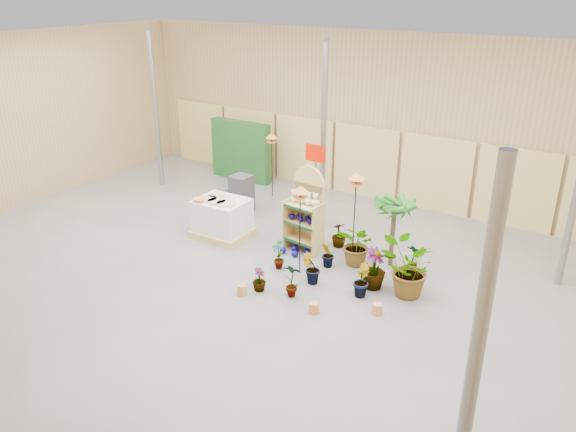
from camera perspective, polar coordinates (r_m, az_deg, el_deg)
name	(u,v)px	position (r m, az deg, el deg)	size (l,w,h in m)	color
room	(259,167)	(11.29, -2.92, 5.03)	(15.20, 12.10, 4.70)	#61615E
display_shelf	(307,212)	(12.51, 1.92, 0.41)	(0.87, 0.60, 1.95)	tan
teddy_bears	(306,199)	(12.30, 1.82, 1.73)	(0.72, 0.19, 0.31)	beige
gazing_balls_shelf	(304,219)	(12.47, 1.65, -0.27)	(0.71, 0.24, 0.14)	#0C056C
gazing_balls_floor	(295,251)	(12.55, 0.69, -3.58)	(0.63, 0.39, 0.15)	#0C056C
pallet_stack	(222,218)	(13.38, -6.74, -0.20)	(1.32, 1.11, 0.96)	tan
charcoal_planters	(239,196)	(14.81, -5.04, 2.02)	(0.80, 0.50, 1.00)	#2B2A2C
trellis_stock	(241,151)	(17.14, -4.81, 6.64)	(2.00, 0.30, 1.80)	#1D501F
offer_sign	(315,171)	(13.09, 2.80, 4.60)	(0.50, 0.08, 2.20)	gray
bird_table_front	(300,192)	(11.11, 1.26, 2.43)	(0.34, 0.34, 1.93)	black
bird_table_right	(356,179)	(11.47, 6.94, 3.72)	(0.34, 0.34, 2.08)	black
bird_table_back	(272,138)	(15.42, -1.67, 7.95)	(0.34, 0.34, 1.83)	black
palm	(395,206)	(11.76, 10.80, 1.05)	(0.70, 0.70, 1.62)	#4A3D29
potted_plant_0	(279,254)	(11.84, -0.97, -3.84)	(0.36, 0.25, 0.69)	#236B1D
potted_plant_1	(311,269)	(11.27, 2.36, -5.36)	(0.37, 0.30, 0.67)	#236B1D
potted_plant_3	(374,269)	(11.21, 8.71, -5.30)	(0.48, 0.48, 0.85)	#236B1D
potted_plant_4	(414,258)	(11.99, 12.65, -4.18)	(0.34, 0.23, 0.65)	#236B1D
potted_plant_5	(328,255)	(11.92, 4.09, -3.96)	(0.33, 0.26, 0.59)	#236B1D
potted_plant_6	(358,245)	(12.04, 7.12, -2.94)	(0.83, 0.72, 0.92)	#236B1D
potted_plant_7	(259,280)	(11.08, -2.94, -6.47)	(0.27, 0.27, 0.48)	#236B1D
potted_plant_8	(292,280)	(10.81, 0.43, -6.50)	(0.38, 0.26, 0.72)	#236B1D
potted_plant_9	(361,280)	(10.95, 7.41, -6.48)	(0.37, 0.30, 0.67)	#236B1D
potted_plant_10	(407,270)	(10.97, 12.02, -5.35)	(1.03, 0.89, 1.14)	#236B1D
potted_plant_11	(339,234)	(12.87, 5.21, -1.88)	(0.33, 0.33, 0.60)	#236B1D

